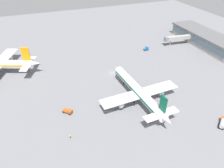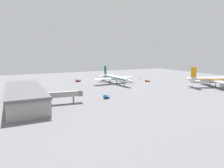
{
  "view_description": "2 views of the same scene",
  "coord_description": "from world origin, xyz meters",
  "px_view_note": "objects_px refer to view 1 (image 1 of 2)",
  "views": [
    {
      "loc": [
        -93.98,
        36.31,
        61.95
      ],
      "look_at": [
        -13.26,
        5.19,
        2.4
      ],
      "focal_mm": 32.85,
      "sensor_mm": 36.0,
      "label": 1
    },
    {
      "loc": [
        126.97,
        -83.45,
        27.67
      ],
      "look_at": [
        -15.32,
        -11.47,
        2.13
      ],
      "focal_mm": 32.04,
      "sensor_mm": 36.0,
      "label": 2
    }
  ],
  "objects_px": {
    "ground_crew_worker": "(70,136)",
    "safety_cone_mid_apron": "(141,53)",
    "safety_cone_near_gate": "(158,65)",
    "fuel_truck": "(223,122)",
    "pushback_tractor": "(68,111)",
    "baggage_tug": "(146,49)",
    "airplane_taxiing": "(138,91)",
    "safety_cone_far_side": "(112,46)"
  },
  "relations": [
    {
      "from": "airplane_taxiing",
      "to": "safety_cone_mid_apron",
      "type": "height_order",
      "value": "airplane_taxiing"
    },
    {
      "from": "ground_crew_worker",
      "to": "safety_cone_near_gate",
      "type": "height_order",
      "value": "ground_crew_worker"
    },
    {
      "from": "fuel_truck",
      "to": "ground_crew_worker",
      "type": "height_order",
      "value": "fuel_truck"
    },
    {
      "from": "airplane_taxiing",
      "to": "pushback_tractor",
      "type": "bearing_deg",
      "value": 81.15
    },
    {
      "from": "safety_cone_near_gate",
      "to": "safety_cone_far_side",
      "type": "height_order",
      "value": "same"
    },
    {
      "from": "fuel_truck",
      "to": "safety_cone_far_side",
      "type": "xyz_separation_m",
      "value": [
        89.17,
        14.47,
        -1.09
      ]
    },
    {
      "from": "ground_crew_worker",
      "to": "safety_cone_near_gate",
      "type": "relative_size",
      "value": 2.78
    },
    {
      "from": "airplane_taxiing",
      "to": "safety_cone_near_gate",
      "type": "xyz_separation_m",
      "value": [
        25.42,
        -27.02,
        -5.04
      ]
    },
    {
      "from": "airplane_taxiing",
      "to": "safety_cone_far_side",
      "type": "height_order",
      "value": "airplane_taxiing"
    },
    {
      "from": "ground_crew_worker",
      "to": "safety_cone_mid_apron",
      "type": "xyz_separation_m",
      "value": [
        55.78,
        -60.29,
        -0.55
      ]
    },
    {
      "from": "fuel_truck",
      "to": "baggage_tug",
      "type": "bearing_deg",
      "value": 48.65
    },
    {
      "from": "baggage_tug",
      "to": "safety_cone_near_gate",
      "type": "height_order",
      "value": "baggage_tug"
    },
    {
      "from": "pushback_tractor",
      "to": "fuel_truck",
      "type": "xyz_separation_m",
      "value": [
        -30.13,
        -57.83,
        0.42
      ]
    },
    {
      "from": "pushback_tractor",
      "to": "ground_crew_worker",
      "type": "relative_size",
      "value": 2.68
    },
    {
      "from": "fuel_truck",
      "to": "baggage_tug",
      "type": "height_order",
      "value": "fuel_truck"
    },
    {
      "from": "safety_cone_mid_apron",
      "to": "safety_cone_near_gate",
      "type": "bearing_deg",
      "value": -175.34
    },
    {
      "from": "airplane_taxiing",
      "to": "safety_cone_near_gate",
      "type": "relative_size",
      "value": 80.41
    },
    {
      "from": "baggage_tug",
      "to": "safety_cone_mid_apron",
      "type": "relative_size",
      "value": 5.73
    },
    {
      "from": "airplane_taxiing",
      "to": "baggage_tug",
      "type": "relative_size",
      "value": 14.04
    },
    {
      "from": "fuel_truck",
      "to": "safety_cone_near_gate",
      "type": "distance_m",
      "value": 52.56
    },
    {
      "from": "baggage_tug",
      "to": "safety_cone_far_side",
      "type": "relative_size",
      "value": 5.73
    },
    {
      "from": "pushback_tractor",
      "to": "safety_cone_mid_apron",
      "type": "relative_size",
      "value": 7.45
    },
    {
      "from": "ground_crew_worker",
      "to": "safety_cone_far_side",
      "type": "bearing_deg",
      "value": -171.46
    },
    {
      "from": "fuel_truck",
      "to": "ground_crew_worker",
      "type": "xyz_separation_m",
      "value": [
        15.72,
        59.82,
        -0.54
      ]
    },
    {
      "from": "airplane_taxiing",
      "to": "fuel_truck",
      "type": "height_order",
      "value": "airplane_taxiing"
    },
    {
      "from": "baggage_tug",
      "to": "ground_crew_worker",
      "type": "bearing_deg",
      "value": -146.14
    },
    {
      "from": "fuel_truck",
      "to": "ground_crew_worker",
      "type": "relative_size",
      "value": 3.7
    },
    {
      "from": "ground_crew_worker",
      "to": "safety_cone_mid_apron",
      "type": "bearing_deg",
      "value": 173.0
    },
    {
      "from": "airplane_taxiing",
      "to": "safety_cone_near_gate",
      "type": "distance_m",
      "value": 37.43
    },
    {
      "from": "ground_crew_worker",
      "to": "fuel_truck",
      "type": "bearing_deg",
      "value": 115.5
    },
    {
      "from": "pushback_tractor",
      "to": "ground_crew_worker",
      "type": "distance_m",
      "value": 14.55
    },
    {
      "from": "ground_crew_worker",
      "to": "safety_cone_far_side",
      "type": "distance_m",
      "value": 86.32
    },
    {
      "from": "baggage_tug",
      "to": "safety_cone_near_gate",
      "type": "xyz_separation_m",
      "value": [
        -22.42,
        4.05,
        -0.86
      ]
    },
    {
      "from": "ground_crew_worker",
      "to": "safety_cone_mid_apron",
      "type": "height_order",
      "value": "ground_crew_worker"
    },
    {
      "from": "ground_crew_worker",
      "to": "safety_cone_mid_apron",
      "type": "distance_m",
      "value": 82.13
    },
    {
      "from": "pushback_tractor",
      "to": "fuel_truck",
      "type": "bearing_deg",
      "value": 17.93
    },
    {
      "from": "pushback_tractor",
      "to": "safety_cone_mid_apron",
      "type": "height_order",
      "value": "pushback_tractor"
    },
    {
      "from": "pushback_tractor",
      "to": "fuel_truck",
      "type": "relative_size",
      "value": 0.72
    },
    {
      "from": "ground_crew_worker",
      "to": "safety_cone_near_gate",
      "type": "distance_m",
      "value": 71.95
    },
    {
      "from": "safety_cone_near_gate",
      "to": "safety_cone_far_side",
      "type": "relative_size",
      "value": 1.0
    },
    {
      "from": "safety_cone_far_side",
      "to": "ground_crew_worker",
      "type": "bearing_deg",
      "value": 148.31
    },
    {
      "from": "pushback_tractor",
      "to": "baggage_tug",
      "type": "bearing_deg",
      "value": 80.49
    }
  ]
}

